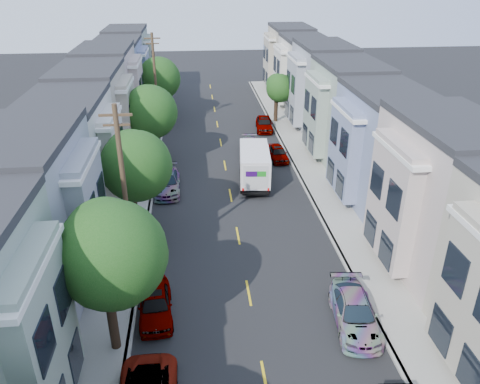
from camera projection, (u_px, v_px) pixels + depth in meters
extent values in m
plane|color=black|center=(249.00, 293.00, 25.46)|extent=(160.00, 160.00, 0.00)
cube|color=black|center=(228.00, 179.00, 38.87)|extent=(12.00, 70.00, 0.02)
cube|color=gray|center=(154.00, 182.00, 38.29)|extent=(0.30, 70.00, 0.15)
cube|color=gray|center=(299.00, 176.00, 39.39)|extent=(0.30, 70.00, 0.15)
cube|color=gray|center=(138.00, 182.00, 38.17)|extent=(2.60, 70.00, 0.15)
cube|color=gray|center=(314.00, 175.00, 39.50)|extent=(2.60, 70.00, 0.15)
cube|color=gold|center=(228.00, 180.00, 38.87)|extent=(0.12, 70.00, 0.01)
cube|color=gray|center=(90.00, 185.00, 37.86)|extent=(5.00, 70.00, 8.50)
cube|color=gray|center=(358.00, 174.00, 39.88)|extent=(5.00, 70.00, 8.50)
cylinder|color=black|center=(112.00, 319.00, 21.02)|extent=(0.44, 0.44, 3.54)
sphere|color=#2F5621|center=(110.00, 255.00, 19.55)|extent=(4.70, 4.70, 4.70)
cylinder|color=black|center=(135.00, 213.00, 30.04)|extent=(0.44, 0.44, 3.44)
sphere|color=#2F5621|center=(135.00, 166.00, 28.64)|extent=(4.43, 4.43, 4.43)
cylinder|color=black|center=(149.00, 148.00, 40.96)|extent=(0.44, 0.44, 3.25)
sphere|color=#2F5621|center=(149.00, 112.00, 39.57)|extent=(4.58, 4.58, 4.58)
cylinder|color=black|center=(158.00, 107.00, 53.10)|extent=(0.44, 0.44, 3.09)
sphere|color=#2F5621|center=(158.00, 78.00, 51.73)|extent=(4.70, 4.70, 4.70)
cylinder|color=black|center=(276.00, 110.00, 52.33)|extent=(0.44, 0.44, 2.79)
sphere|color=#2F5621|center=(279.00, 88.00, 51.27)|extent=(3.10, 3.10, 3.10)
cylinder|color=#42301E|center=(126.00, 200.00, 24.49)|extent=(0.26, 0.26, 10.00)
cube|color=#42301E|center=(115.00, 115.00, 22.47)|extent=(1.60, 0.12, 0.12)
cylinder|color=#42301E|center=(156.00, 85.00, 47.73)|extent=(0.26, 0.26, 10.00)
cube|color=#42301E|center=(152.00, 38.00, 45.71)|extent=(1.60, 0.12, 0.12)
cube|color=silver|center=(256.00, 166.00, 36.82)|extent=(2.29, 4.10, 2.24)
cube|color=silver|center=(251.00, 154.00, 39.55)|extent=(2.29, 1.91, 2.06)
cube|color=black|center=(254.00, 176.00, 38.13)|extent=(2.10, 5.89, 0.23)
cube|color=#2D0A51|center=(255.00, 174.00, 34.84)|extent=(0.86, 0.04, 0.42)
cube|color=#198C1E|center=(265.00, 174.00, 34.91)|extent=(0.67, 0.04, 0.42)
cylinder|color=black|center=(244.00, 189.00, 36.32)|extent=(0.27, 0.86, 0.86)
cylinder|color=black|center=(271.00, 187.00, 36.50)|extent=(0.27, 0.86, 0.86)
cylinder|color=black|center=(239.00, 169.00, 39.75)|extent=(0.27, 0.86, 0.86)
cylinder|color=black|center=(263.00, 168.00, 39.94)|extent=(0.27, 0.86, 0.86)
imported|color=black|center=(250.00, 147.00, 43.90)|extent=(2.22, 4.41, 1.28)
imported|color=gray|center=(155.00, 304.00, 23.57)|extent=(2.00, 4.46, 1.41)
imported|color=#451A0C|center=(167.00, 182.00, 36.62)|extent=(2.17, 4.93, 1.47)
imported|color=silver|center=(355.00, 313.00, 22.97)|extent=(2.44, 4.90, 1.42)
imported|color=black|center=(278.00, 153.00, 42.55)|extent=(1.69, 3.99, 1.27)
imported|color=#080839|center=(264.00, 124.00, 50.09)|extent=(2.10, 4.62, 1.46)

